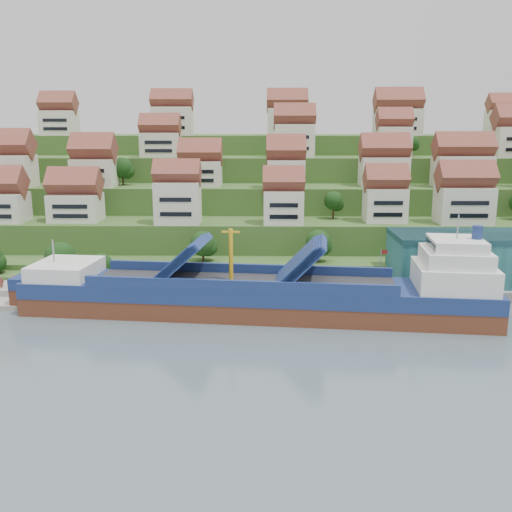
{
  "coord_description": "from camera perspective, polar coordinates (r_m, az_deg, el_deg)",
  "views": [
    {
      "loc": [
        -4.56,
        -98.1,
        32.97
      ],
      "look_at": [
        -6.32,
        14.0,
        8.0
      ],
      "focal_mm": 40.0,
      "sensor_mm": 36.0,
      "label": 1
    }
  ],
  "objects": [
    {
      "name": "ground",
      "position": [
        103.59,
        3.39,
        -6.02
      ],
      "size": [
        300.0,
        300.0,
        0.0
      ],
      "primitive_type": "plane",
      "color": "slate",
      "rests_on": "ground"
    },
    {
      "name": "quay",
      "position": [
        120.05,
        12.69,
        -3.16
      ],
      "size": [
        180.0,
        14.0,
        2.2
      ],
      "primitive_type": "cube",
      "color": "gray",
      "rests_on": "ground"
    },
    {
      "name": "pebble_beach",
      "position": [
        126.62,
        -24.15,
        -3.43
      ],
      "size": [
        45.0,
        20.0,
        1.0
      ],
      "primitive_type": "cube",
      "color": "gray",
      "rests_on": "ground"
    },
    {
      "name": "hillside",
      "position": [
        202.94,
        2.19,
        6.23
      ],
      "size": [
        260.0,
        128.0,
        31.0
      ],
      "color": "#2D4C1E",
      "rests_on": "ground"
    },
    {
      "name": "hillside_village",
      "position": [
        158.8,
        4.0,
        9.38
      ],
      "size": [
        158.05,
        63.03,
        28.94
      ],
      "color": "silver",
      "rests_on": "ground"
    },
    {
      "name": "hillside_trees",
      "position": [
        142.34,
        -3.79,
        5.68
      ],
      "size": [
        137.61,
        62.37,
        31.67
      ],
      "color": "#1A3F15",
      "rests_on": "ground"
    },
    {
      "name": "flagpole",
      "position": [
        113.49,
        12.4,
        -1.03
      ],
      "size": [
        1.28,
        0.16,
        8.0
      ],
      "color": "gray",
      "rests_on": "quay"
    },
    {
      "name": "cargo_ship",
      "position": [
        103.28,
        1.2,
        -4.01
      ],
      "size": [
        85.33,
        21.76,
        18.81
      ],
      "rotation": [
        0.0,
        0.0,
        -0.1
      ],
      "color": "brown",
      "rests_on": "ground"
    }
  ]
}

